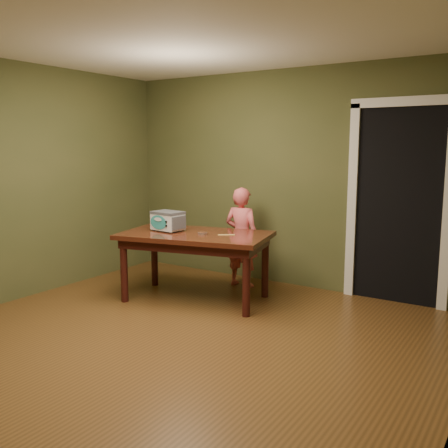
% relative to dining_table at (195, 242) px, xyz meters
% --- Properties ---
extents(floor, '(5.00, 5.00, 0.00)m').
position_rel_dining_table_xyz_m(floor, '(0.57, -1.36, -0.65)').
color(floor, brown).
rests_on(floor, ground).
extents(room_shell, '(4.52, 5.02, 2.61)m').
position_rel_dining_table_xyz_m(room_shell, '(0.57, -1.36, 1.06)').
color(room_shell, '#50512B').
rests_on(room_shell, ground).
extents(doorway, '(1.10, 0.66, 2.25)m').
position_rel_dining_table_xyz_m(doorway, '(1.87, 1.42, 0.41)').
color(doorway, black).
rests_on(doorway, ground).
extents(dining_table, '(1.76, 1.23, 0.75)m').
position_rel_dining_table_xyz_m(dining_table, '(0.00, 0.00, 0.00)').
color(dining_table, '#36160C').
rests_on(dining_table, floor).
extents(toy_oven, '(0.38, 0.28, 0.22)m').
position_rel_dining_table_xyz_m(toy_oven, '(-0.35, -0.05, 0.22)').
color(toy_oven, '#4C4F54').
rests_on(toy_oven, dining_table).
extents(baking_pan, '(0.10, 0.10, 0.02)m').
position_rel_dining_table_xyz_m(baking_pan, '(0.11, -0.01, 0.11)').
color(baking_pan, silver).
rests_on(baking_pan, dining_table).
extents(spatula, '(0.17, 0.12, 0.01)m').
position_rel_dining_table_xyz_m(spatula, '(0.35, 0.08, 0.10)').
color(spatula, '#DFBD61').
rests_on(spatula, dining_table).
extents(child, '(0.45, 0.30, 1.21)m').
position_rel_dining_table_xyz_m(child, '(0.15, 0.75, -0.05)').
color(child, '#EA6063').
rests_on(child, floor).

